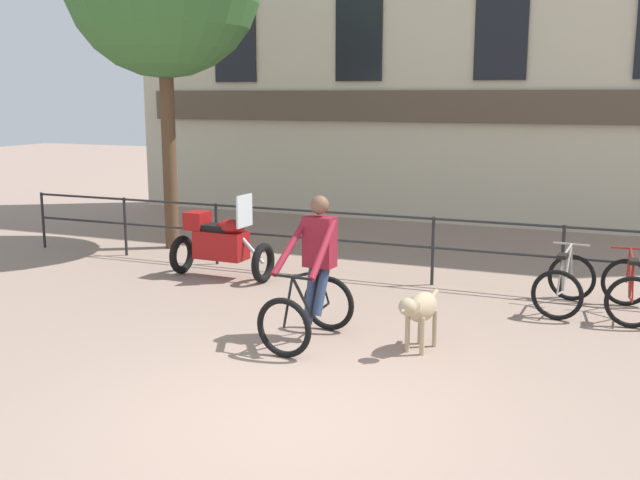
{
  "coord_description": "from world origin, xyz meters",
  "views": [
    {
      "loc": [
        2.63,
        -5.68,
        2.84
      ],
      "look_at": [
        -0.88,
        2.86,
        1.05
      ],
      "focal_mm": 42.0,
      "sensor_mm": 36.0,
      "label": 1
    }
  ],
  "objects_px": {
    "dog": "(420,309)",
    "parked_motorcycle": "(220,243)",
    "parked_bicycle_near_lamp": "(565,284)",
    "parked_bicycle_mid_left": "(629,290)",
    "cyclist_with_bike": "(313,277)"
  },
  "relations": [
    {
      "from": "dog",
      "to": "parked_motorcycle",
      "type": "distance_m",
      "value": 4.37
    },
    {
      "from": "parked_bicycle_mid_left",
      "to": "parked_motorcycle",
      "type": "bearing_deg",
      "value": -2.51
    },
    {
      "from": "dog",
      "to": "parked_motorcycle",
      "type": "relative_size",
      "value": 0.57
    },
    {
      "from": "parked_motorcycle",
      "to": "cyclist_with_bike",
      "type": "bearing_deg",
      "value": -129.52
    },
    {
      "from": "parked_motorcycle",
      "to": "parked_bicycle_mid_left",
      "type": "xyz_separation_m",
      "value": [
        5.97,
        0.17,
        -0.2
      ]
    },
    {
      "from": "parked_bicycle_mid_left",
      "to": "cyclist_with_bike",
      "type": "bearing_deg",
      "value": 31.14
    },
    {
      "from": "dog",
      "to": "parked_bicycle_mid_left",
      "type": "bearing_deg",
      "value": 57.16
    },
    {
      "from": "cyclist_with_bike",
      "to": "parked_motorcycle",
      "type": "height_order",
      "value": "cyclist_with_bike"
    },
    {
      "from": "dog",
      "to": "parked_bicycle_mid_left",
      "type": "height_order",
      "value": "parked_bicycle_mid_left"
    },
    {
      "from": "cyclist_with_bike",
      "to": "parked_bicycle_mid_left",
      "type": "distance_m",
      "value": 4.23
    },
    {
      "from": "cyclist_with_bike",
      "to": "parked_bicycle_near_lamp",
      "type": "bearing_deg",
      "value": 47.59
    },
    {
      "from": "cyclist_with_bike",
      "to": "parked_motorcycle",
      "type": "relative_size",
      "value": 1.04
    },
    {
      "from": "cyclist_with_bike",
      "to": "dog",
      "type": "xyz_separation_m",
      "value": [
        1.26,
        0.1,
        -0.27
      ]
    },
    {
      "from": "parked_motorcycle",
      "to": "parked_bicycle_near_lamp",
      "type": "distance_m",
      "value": 5.18
    },
    {
      "from": "parked_bicycle_near_lamp",
      "to": "parked_bicycle_mid_left",
      "type": "xyz_separation_m",
      "value": [
        0.8,
        -0.0,
        -0.0
      ]
    }
  ]
}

